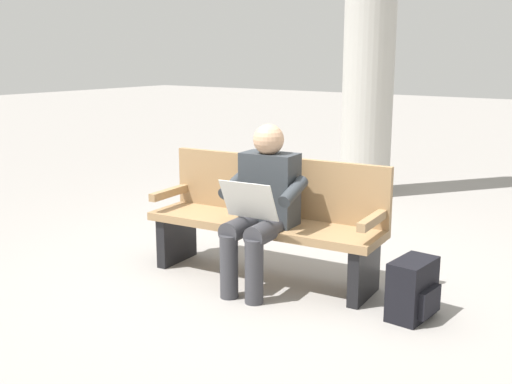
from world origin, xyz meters
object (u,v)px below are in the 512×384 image
backpack (413,290)px  support_pillar (371,14)px  person_seated (262,203)px  bench_near (268,217)px

backpack → support_pillar: 4.11m
person_seated → support_pillar: bearing=-82.4°
bench_near → backpack: size_ratio=4.76×
person_seated → support_pillar: size_ratio=0.28×
person_seated → support_pillar: (0.77, -3.25, 1.46)m
bench_near → person_seated: 0.30m
person_seated → backpack: person_seated is taller
bench_near → person_seated: bearing=109.5°
support_pillar → bench_near: bearing=102.3°
person_seated → support_pillar: support_pillar is taller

